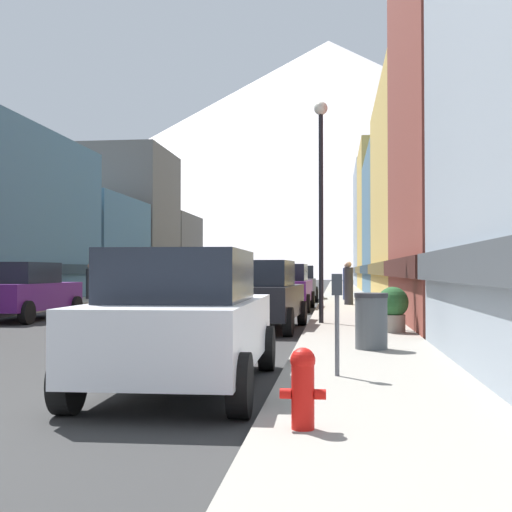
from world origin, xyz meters
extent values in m
cube|color=gray|center=(-6.25, 35.00, 0.07)|extent=(2.50, 100.00, 0.15)
cube|color=gray|center=(6.25, 35.00, 0.07)|extent=(2.50, 100.00, 0.15)
cube|color=slate|center=(-11.70, 37.41, 3.16)|extent=(8.41, 9.73, 6.32)
cube|color=#22333F|center=(-11.70, 37.41, 1.60)|extent=(8.71, 9.73, 0.50)
cube|color=#66605B|center=(-10.64, 47.12, 5.56)|extent=(6.27, 8.85, 11.13)
cube|color=#2D2B29|center=(-10.64, 47.12, 1.60)|extent=(6.57, 8.85, 0.50)
cube|color=#66605B|center=(-11.71, 56.53, 3.38)|extent=(8.41, 9.28, 6.76)
cube|color=#2D2B29|center=(-11.71, 56.53, 1.60)|extent=(8.71, 9.28, 0.50)
cube|color=#D8B259|center=(10.81, 24.36, 4.59)|extent=(6.62, 11.49, 9.18)
cube|color=brown|center=(10.81, 24.36, 1.60)|extent=(6.92, 11.49, 0.50)
cube|color=slate|center=(11.37, 35.78, 4.21)|extent=(7.75, 11.17, 8.41)
cube|color=#22333F|center=(11.37, 35.78, 1.60)|extent=(8.05, 11.17, 0.50)
cube|color=#D8B259|center=(12.50, 46.74, 5.41)|extent=(10.00, 10.50, 10.82)
cube|color=brown|center=(12.50, 46.74, 1.60)|extent=(10.30, 10.50, 0.50)
cube|color=#99A5B2|center=(11.08, 58.18, 5.59)|extent=(7.15, 11.82, 11.18)
cube|color=#444A50|center=(11.08, 58.18, 1.60)|extent=(7.45, 11.82, 0.50)
cube|color=#591E72|center=(-3.80, 15.20, 0.74)|extent=(1.97, 4.45, 0.80)
cube|color=#1E232D|center=(-3.81, 14.95, 1.46)|extent=(1.67, 2.25, 0.64)
cylinder|color=black|center=(-4.67, 16.88, 0.34)|extent=(0.24, 0.69, 0.68)
cylinder|color=black|center=(-2.83, 16.82, 0.34)|extent=(0.24, 0.69, 0.68)
cylinder|color=black|center=(-2.93, 13.52, 0.34)|extent=(0.24, 0.69, 0.68)
cube|color=silver|center=(3.80, 4.06, 0.74)|extent=(1.93, 4.44, 0.80)
cube|color=#1E232D|center=(3.80, 3.81, 1.46)|extent=(1.64, 2.23, 0.64)
cylinder|color=black|center=(2.85, 5.69, 0.34)|extent=(0.23, 0.68, 0.68)
cylinder|color=black|center=(4.69, 5.73, 0.34)|extent=(0.23, 0.68, 0.68)
cylinder|color=black|center=(2.91, 2.39, 0.34)|extent=(0.23, 0.68, 0.68)
cylinder|color=black|center=(4.75, 2.43, 0.34)|extent=(0.23, 0.68, 0.68)
cube|color=black|center=(3.80, 12.66, 0.74)|extent=(2.05, 4.48, 0.80)
cube|color=#1E232D|center=(3.79, 12.41, 1.46)|extent=(1.70, 2.27, 0.64)
cylinder|color=black|center=(2.96, 14.35, 0.34)|extent=(0.25, 0.69, 0.68)
cylinder|color=black|center=(4.80, 14.26, 0.34)|extent=(0.25, 0.69, 0.68)
cylinder|color=black|center=(2.80, 11.05, 0.34)|extent=(0.25, 0.69, 0.68)
cylinder|color=black|center=(4.64, 10.96, 0.34)|extent=(0.25, 0.69, 0.68)
cube|color=#591E72|center=(3.80, 21.44, 0.74)|extent=(1.92, 4.43, 0.80)
cube|color=#1E232D|center=(3.80, 21.19, 1.46)|extent=(1.64, 2.23, 0.64)
cylinder|color=black|center=(2.91, 23.10, 0.34)|extent=(0.23, 0.68, 0.68)
cylinder|color=black|center=(4.75, 23.07, 0.34)|extent=(0.23, 0.68, 0.68)
cylinder|color=black|center=(2.85, 19.80, 0.34)|extent=(0.23, 0.68, 0.68)
cylinder|color=black|center=(4.69, 19.77, 0.34)|extent=(0.23, 0.68, 0.68)
cube|color=slate|center=(3.80, 29.63, 0.74)|extent=(1.97, 4.45, 0.80)
cube|color=#1E232D|center=(3.81, 29.38, 1.46)|extent=(1.67, 2.25, 0.64)
cylinder|color=black|center=(2.83, 31.25, 0.34)|extent=(0.24, 0.69, 0.68)
cylinder|color=black|center=(4.67, 31.30, 0.34)|extent=(0.24, 0.69, 0.68)
cylinder|color=black|center=(2.93, 27.95, 0.34)|extent=(0.24, 0.69, 0.68)
cylinder|color=black|center=(4.77, 28.01, 0.34)|extent=(0.24, 0.69, 0.68)
cube|color=#9E1111|center=(1.60, 35.72, 0.74)|extent=(1.84, 4.40, 0.80)
cube|color=#1E232D|center=(1.60, 35.47, 1.46)|extent=(1.60, 2.20, 0.64)
cylinder|color=black|center=(0.68, 37.37, 0.34)|extent=(0.22, 0.68, 0.68)
cylinder|color=black|center=(2.52, 37.37, 0.34)|extent=(0.22, 0.68, 0.68)
cylinder|color=black|center=(0.68, 34.07, 0.34)|extent=(0.22, 0.68, 0.68)
cylinder|color=black|center=(2.52, 34.07, 0.34)|extent=(0.22, 0.68, 0.68)
cylinder|color=red|center=(5.45, 1.41, 0.43)|extent=(0.20, 0.20, 0.55)
sphere|color=red|center=(5.45, 1.41, 0.74)|extent=(0.22, 0.22, 0.22)
cylinder|color=red|center=(5.30, 1.41, 0.45)|extent=(0.10, 0.09, 0.09)
cylinder|color=red|center=(5.60, 1.41, 0.45)|extent=(0.10, 0.09, 0.09)
cylinder|color=#595960|center=(5.75, 4.38, 0.68)|extent=(0.06, 0.06, 1.05)
cube|color=#33383F|center=(5.75, 4.38, 1.34)|extent=(0.14, 0.10, 0.28)
cylinder|color=#4C5156|center=(6.35, 7.46, 0.60)|extent=(0.56, 0.56, 0.90)
cylinder|color=#2D2D33|center=(6.35, 7.46, 1.09)|extent=(0.59, 0.59, 0.08)
cylinder|color=gray|center=(7.00, 10.76, 0.34)|extent=(0.54, 0.54, 0.39)
sphere|color=#25592C|center=(7.00, 10.76, 0.82)|extent=(0.69, 0.69, 0.69)
cylinder|color=#333338|center=(6.25, 22.93, 0.91)|extent=(0.36, 0.36, 1.51)
sphere|color=tan|center=(6.25, 22.93, 1.78)|extent=(0.24, 0.24, 0.24)
cylinder|color=navy|center=(6.25, 27.65, 0.90)|extent=(0.36, 0.36, 1.51)
sphere|color=tan|center=(6.25, 27.65, 1.77)|extent=(0.24, 0.24, 0.24)
cylinder|color=#333338|center=(-6.25, 27.03, 0.89)|extent=(0.36, 0.36, 1.48)
sphere|color=tan|center=(-6.25, 27.03, 1.75)|extent=(0.24, 0.24, 0.24)
cylinder|color=black|center=(5.35, 13.25, 2.90)|extent=(0.12, 0.12, 5.50)
sphere|color=white|center=(5.35, 13.25, 5.83)|extent=(0.36, 0.36, 0.36)
cone|color=silver|center=(3.12, 260.00, 46.53)|extent=(300.48, 300.48, 93.07)
camera|label=1|loc=(5.74, -4.39, 1.52)|focal=46.78mm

